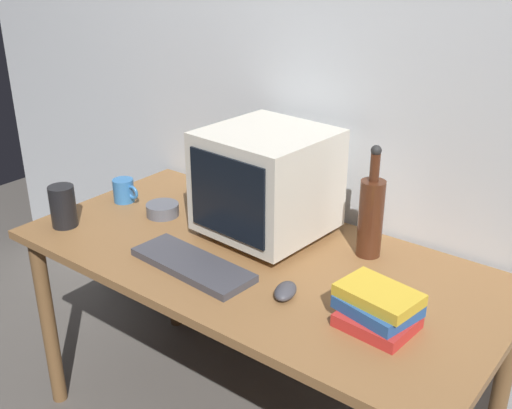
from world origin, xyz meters
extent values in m
cube|color=silver|center=(0.00, 0.45, 1.25)|extent=(4.00, 0.08, 2.50)
cube|color=olive|center=(0.00, 0.00, 0.74)|extent=(1.59, 0.78, 0.03)
cylinder|color=brown|center=(-0.74, -0.33, 0.36)|extent=(0.06, 0.06, 0.72)
cylinder|color=brown|center=(-0.74, 0.33, 0.36)|extent=(0.06, 0.06, 0.72)
cylinder|color=brown|center=(0.74, 0.33, 0.36)|extent=(0.06, 0.06, 0.72)
cube|color=beige|center=(-0.07, 0.15, 0.77)|extent=(0.30, 0.26, 0.03)
cube|color=beige|center=(-0.07, 0.15, 0.95)|extent=(0.40, 0.40, 0.34)
cube|color=black|center=(-0.08, -0.05, 0.95)|extent=(0.31, 0.03, 0.27)
cube|color=#3F3F47|center=(-0.11, -0.19, 0.77)|extent=(0.43, 0.18, 0.02)
ellipsoid|color=#3F3F47|center=(0.22, -0.14, 0.77)|extent=(0.09, 0.11, 0.04)
cylinder|color=#472314|center=(0.28, 0.23, 0.88)|extent=(0.08, 0.08, 0.26)
cylinder|color=#472314|center=(0.28, 0.23, 1.05)|extent=(0.03, 0.03, 0.09)
sphere|color=#262626|center=(0.28, 0.23, 1.11)|extent=(0.03, 0.03, 0.03)
cylinder|color=#1E4C23|center=(-0.43, 0.23, 0.82)|extent=(0.07, 0.07, 0.13)
cylinder|color=#1E4C23|center=(-0.43, 0.23, 0.91)|extent=(0.03, 0.03, 0.05)
sphere|color=#262626|center=(-0.43, 0.23, 0.94)|extent=(0.03, 0.03, 0.03)
cube|color=red|center=(0.49, -0.11, 0.77)|extent=(0.20, 0.17, 0.04)
cube|color=#28569E|center=(0.48, -0.10, 0.81)|extent=(0.22, 0.19, 0.04)
cube|color=gold|center=(0.48, -0.10, 0.84)|extent=(0.23, 0.17, 0.03)
cylinder|color=#3370B2|center=(-0.67, 0.03, 0.80)|extent=(0.08, 0.08, 0.09)
torus|color=#3370B2|center=(-0.62, 0.03, 0.80)|extent=(0.06, 0.01, 0.06)
cylinder|color=#595B66|center=(-0.46, 0.03, 0.78)|extent=(0.12, 0.12, 0.04)
cylinder|color=black|center=(-0.67, -0.24, 0.83)|extent=(0.09, 0.09, 0.15)
camera|label=1|loc=(1.07, -1.38, 1.71)|focal=43.17mm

